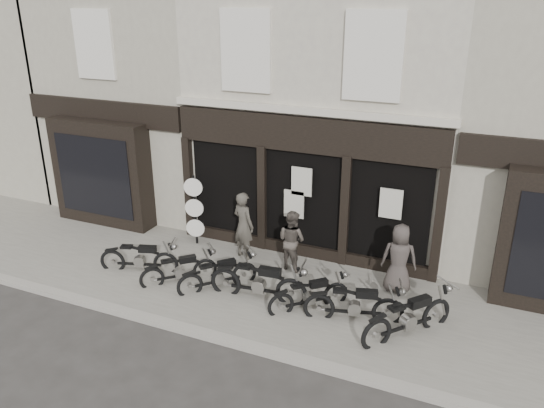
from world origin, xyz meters
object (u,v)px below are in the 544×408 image
at_px(motorcycle_1, 180,272).
at_px(motorcycle_6, 408,321).
at_px(motorcycle_2, 219,277).
at_px(motorcycle_0, 140,261).
at_px(man_left, 244,225).
at_px(motorcycle_4, 310,298).
at_px(motorcycle_5, 355,307).
at_px(man_right, 399,258).
at_px(man_centre, 292,240).
at_px(advert_sign_post, 195,213).
at_px(motorcycle_3, 259,285).

height_order(motorcycle_1, motorcycle_6, motorcycle_6).
relative_size(motorcycle_2, motorcycle_6, 0.84).
xyz_separation_m(motorcycle_0, man_left, (2.10, 1.73, 0.65)).
xyz_separation_m(motorcycle_4, motorcycle_6, (2.21, -0.15, 0.07)).
distance_m(motorcycle_5, man_right, 1.79).
relative_size(man_centre, advert_sign_post, 0.74).
height_order(motorcycle_2, motorcycle_4, motorcycle_2).
xyz_separation_m(motorcycle_6, man_centre, (-3.27, 1.73, 0.47)).
relative_size(motorcycle_3, man_centre, 1.49).
relative_size(motorcycle_0, man_left, 1.08).
bearing_deg(motorcycle_5, motorcycle_4, 160.44).
distance_m(motorcycle_5, man_centre, 2.72).
bearing_deg(motorcycle_4, motorcycle_1, 138.75).
distance_m(motorcycle_0, man_left, 2.79).
bearing_deg(man_centre, man_left, 15.05).
relative_size(motorcycle_1, man_centre, 0.97).
height_order(motorcycle_1, motorcycle_5, motorcycle_5).
relative_size(motorcycle_4, man_centre, 0.98).
height_order(motorcycle_3, motorcycle_6, motorcycle_3).
bearing_deg(motorcycle_3, man_right, 22.87).
bearing_deg(motorcycle_6, motorcycle_0, 128.50).
xyz_separation_m(motorcycle_1, motorcycle_5, (4.37, 0.09, 0.05)).
xyz_separation_m(motorcycle_3, man_right, (2.85, 1.61, 0.52)).
bearing_deg(motorcycle_6, advert_sign_post, 111.43).
bearing_deg(motorcycle_6, man_centre, 101.28).
height_order(motorcycle_5, motorcycle_6, motorcycle_6).
relative_size(motorcycle_4, man_left, 0.85).
relative_size(motorcycle_1, motorcycle_4, 0.98).
distance_m(motorcycle_0, motorcycle_5, 5.61).
bearing_deg(man_right, man_left, -9.61).
xyz_separation_m(motorcycle_2, motorcycle_3, (1.10, -0.04, 0.06)).
xyz_separation_m(motorcycle_6, man_left, (-4.66, 1.80, 0.60)).
distance_m(motorcycle_1, man_right, 5.28).
distance_m(motorcycle_1, motorcycle_3, 2.11).
xyz_separation_m(man_centre, man_right, (2.71, -0.04, 0.06)).
bearing_deg(motorcycle_3, man_left, 119.41).
xyz_separation_m(motorcycle_3, man_left, (-1.25, 1.72, 0.59)).
distance_m(motorcycle_0, motorcycle_2, 2.25).
bearing_deg(motorcycle_2, motorcycle_1, 138.97).
bearing_deg(man_left, man_centre, -162.15).
distance_m(motorcycle_2, motorcycle_3, 1.10).
height_order(motorcycle_6, man_left, man_left).
distance_m(motorcycle_3, motorcycle_5, 2.26).
bearing_deg(motorcycle_4, motorcycle_5, -46.84).
distance_m(motorcycle_2, motorcycle_6, 4.51).
bearing_deg(motorcycle_6, motorcycle_3, 127.84).
xyz_separation_m(man_left, advert_sign_post, (-1.60, 0.20, 0.01)).
bearing_deg(man_left, motorcycle_4, 166.87).
height_order(man_right, advert_sign_post, advert_sign_post).
relative_size(motorcycle_3, motorcycle_4, 1.51).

